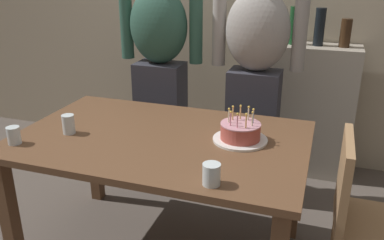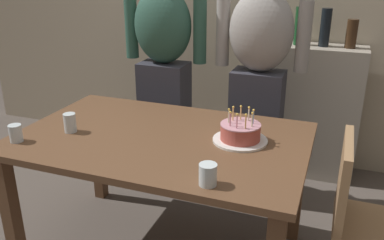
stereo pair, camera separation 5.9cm
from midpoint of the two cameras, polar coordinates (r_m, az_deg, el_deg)
name	(u,v)px [view 1 (the left image)]	position (r m, az deg, el deg)	size (l,w,h in m)	color
back_wall	(233,0)	(3.44, 5.30, 16.32)	(5.20, 0.10, 2.60)	tan
dining_table	(161,153)	(2.17, -5.09, -4.66)	(1.50, 0.96, 0.74)	brown
birthday_cake	(240,133)	(2.07, 5.95, -1.77)	(0.28, 0.28, 0.17)	white
water_glass_near	(68,124)	(2.25, -17.57, -0.57)	(0.06, 0.06, 0.10)	silver
water_glass_far	(211,174)	(1.66, 1.71, -7.59)	(0.07, 0.07, 0.09)	silver
water_glass_side	(14,135)	(2.22, -24.31, -1.98)	(0.06, 0.06, 0.09)	silver
person_man_bearded	(160,69)	(2.93, -5.09, 7.04)	(0.61, 0.27, 1.66)	#33333D
person_woman_cardigan	(255,77)	(2.74, 8.16, 5.89)	(0.61, 0.27, 1.66)	#33333D
dining_chair	(362,214)	(2.05, 21.86, -12.03)	(0.42, 0.42, 0.87)	#A37A51
shelf_cabinet	(310,109)	(3.29, 15.70, 1.46)	(0.64, 0.30, 1.29)	#9E9384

